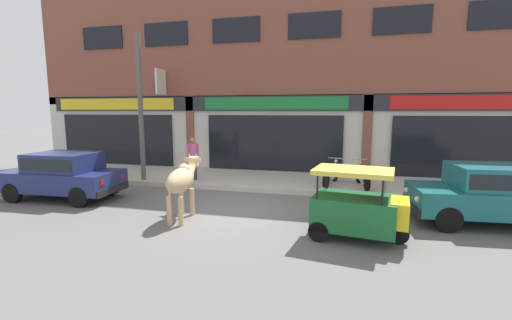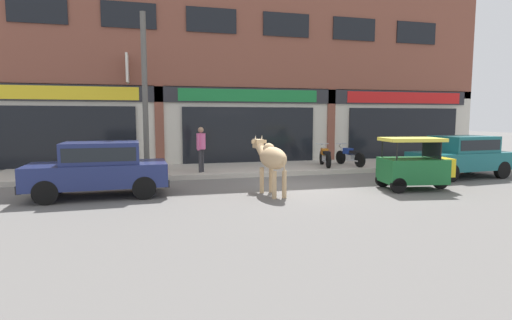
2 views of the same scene
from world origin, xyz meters
The scene contains 11 objects.
ground_plane centered at (0.00, 0.00, 0.00)m, with size 90.00×90.00×0.00m, color #605E5B.
sidewalk centered at (0.00, 3.93, 0.08)m, with size 19.00×3.45×0.17m, color #B7AFA3.
shop_building centered at (0.00, 5.91, 4.89)m, with size 23.00×1.40×10.17m.
cow centered at (-1.03, -0.97, 1.01)m, with size 0.68×2.15×1.61m.
car_0 centered at (-5.51, -0.05, 0.81)m, with size 3.66×1.72×1.46m.
car_1 centered at (6.39, 0.42, 0.81)m, with size 3.71×1.89×1.46m.
auto_rickshaw centered at (3.24, -1.28, 0.66)m, with size 2.08×1.41×1.52m.
motorcycle_0 centered at (2.53, 3.36, 0.55)m, with size 0.66×1.79×0.88m.
motorcycle_1 centered at (3.59, 3.30, 0.55)m, with size 0.55×1.80×0.88m.
pedestrian centered at (-2.47, 2.86, 1.15)m, with size 0.32×0.43×1.60m.
utility_pole centered at (-4.33, 2.50, 2.84)m, with size 0.18×0.18×5.34m, color #595651.
Camera 1 is at (2.85, -8.73, 2.75)m, focal length 24.00 mm.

